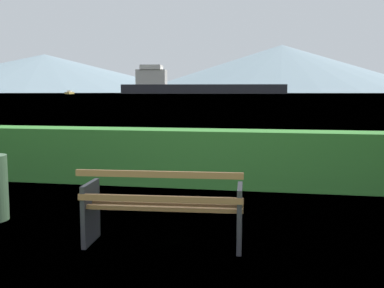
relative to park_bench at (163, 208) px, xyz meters
The scene contains 7 objects.
ground_plane 0.43m from the park_bench, 94.11° to the left, with size 1400.00×1400.00×0.00m, color #567A38.
water_surface 308.35m from the park_bench, 90.00° to the left, with size 620.00×620.00×0.00m, color #7A99A8.
park_bench is the anchor object (origin of this frame).
hedge_row 3.35m from the park_bench, 90.07° to the left, with size 9.52×0.72×0.99m, color #2D6B28.
cargo_ship_large 291.28m from the park_bench, 100.90° to the left, with size 103.12×22.73×17.91m.
fishing_boat_near 273.33m from the park_bench, 115.58° to the left, with size 2.89×7.57×2.02m.
distant_hills 564.63m from the park_bench, 93.74° to the left, with size 946.60×407.35×57.40m.
Camera 1 is at (1.23, -4.83, 1.67)m, focal length 43.90 mm.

